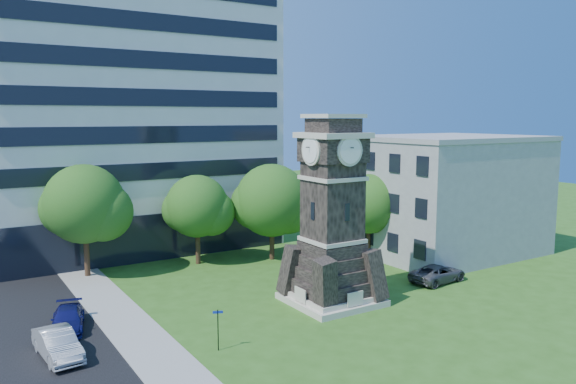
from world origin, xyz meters
TOP-DOWN VIEW (x-y plane):
  - ground at (0.00, 0.00)m, footprint 160.00×160.00m
  - sidewalk at (-9.50, 5.00)m, footprint 3.00×70.00m
  - clock_tower at (3.00, 2.00)m, footprint 5.40×5.40m
  - office_tall at (-3.20, 25.84)m, footprint 26.20×15.11m
  - office_low at (19.97, 8.00)m, footprint 15.20×12.20m
  - car_street_mid at (-13.77, 2.44)m, footprint 1.92×4.47m
  - car_street_north at (-12.60, 6.09)m, footprint 2.70×4.52m
  - car_east_lot at (12.32, 1.50)m, footprint 4.84×2.57m
  - park_bench at (3.62, 0.74)m, footprint 1.85×0.49m
  - street_sign at (-6.55, -1.04)m, footprint 0.53×0.05m
  - tree_nw at (-9.05, 16.72)m, footprint 6.57×5.97m
  - tree_nc at (-0.44, 15.74)m, footprint 5.64×5.13m
  - tree_ne at (5.47, 13.72)m, footprint 6.77×6.16m
  - tree_east at (12.39, 9.33)m, footprint 5.53×5.03m

SIDE VIEW (x-z plane):
  - ground at x=0.00m, z-range 0.00..0.00m
  - sidewalk at x=-9.50m, z-range 0.00..0.06m
  - park_bench at x=3.62m, z-range 0.03..0.98m
  - car_street_north at x=-12.60m, z-range 0.00..1.23m
  - car_east_lot at x=12.32m, z-range 0.00..1.30m
  - car_street_mid at x=-13.77m, z-range 0.00..1.43m
  - street_sign at x=-6.55m, z-range 0.28..2.47m
  - tree_east at x=12.39m, z-range 0.95..8.26m
  - tree_nc at x=-0.44m, z-range 0.93..8.31m
  - tree_ne at x=5.47m, z-range 0.80..8.96m
  - office_low at x=19.97m, z-range 0.01..10.41m
  - clock_tower at x=3.00m, z-range -0.83..11.39m
  - tree_nw at x=-9.05m, z-range 1.07..9.65m
  - office_tall at x=-3.20m, z-range -0.08..28.52m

